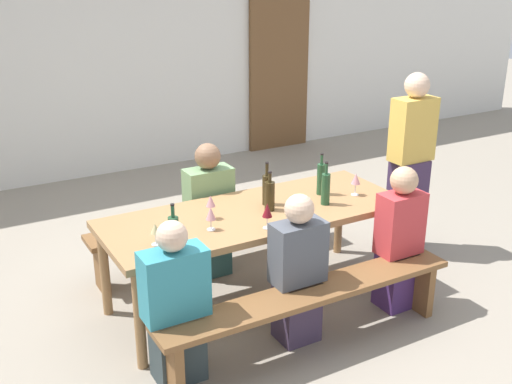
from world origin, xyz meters
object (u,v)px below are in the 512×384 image
at_px(wine_glass_3, 267,211).
at_px(seated_guest_near_0, 176,308).
at_px(wine_glass_0, 155,230).
at_px(wine_glass_4, 356,180).
at_px(wine_bottle_2, 270,195).
at_px(wine_glass_2, 211,214).
at_px(wine_glass_1, 211,202).
at_px(wine_bottle_3, 321,178).
at_px(wine_bottle_4, 174,232).
at_px(bench_near, 311,302).
at_px(wine_bottle_1, 267,189).
at_px(standing_host, 410,167).
at_px(wine_bottle_0, 326,188).
at_px(seated_guest_near_1, 298,273).
at_px(seated_guest_far_0, 209,213).
at_px(seated_guest_near_2, 399,241).
at_px(tasting_table, 256,220).
at_px(bench_far, 214,224).
at_px(wooden_door, 279,72).

distance_m(wine_glass_3, seated_guest_near_0, 0.93).
xyz_separation_m(wine_glass_0, wine_glass_4, (1.69, 0.09, 0.02)).
relative_size(wine_bottle_2, wine_glass_2, 1.77).
distance_m(wine_glass_1, wine_glass_3, 0.43).
height_order(wine_bottle_3, wine_bottle_4, wine_bottle_3).
bearing_deg(bench_near, wine_glass_1, 114.53).
bearing_deg(wine_bottle_1, standing_host, 1.88).
relative_size(wine_bottle_0, seated_guest_near_1, 0.31).
bearing_deg(wine_glass_0, standing_host, 7.12).
height_order(wine_bottle_1, seated_guest_far_0, seated_guest_far_0).
bearing_deg(seated_guest_near_2, wine_bottle_4, 80.10).
bearing_deg(wine_glass_0, wine_glass_4, 2.92).
xyz_separation_m(wine_glass_3, seated_guest_near_0, (-0.81, -0.28, -0.38)).
distance_m(wine_bottle_0, seated_guest_near_2, 0.67).
height_order(tasting_table, seated_guest_near_1, seated_guest_near_1).
height_order(wine_bottle_0, wine_glass_0, wine_bottle_0).
bearing_deg(wine_glass_4, wine_bottle_3, 145.64).
height_order(bench_far, wine_bottle_1, wine_bottle_1).
xyz_separation_m(wooden_door, wine_glass_3, (-2.43, -3.82, -0.17)).
bearing_deg(seated_guest_near_0, wooden_door, -38.34).
xyz_separation_m(wine_bottle_0, seated_guest_near_2, (0.36, -0.45, -0.34)).
bearing_deg(wine_glass_3, bench_far, 85.23).
height_order(wine_glass_2, wine_glass_4, wine_glass_4).
height_order(seated_guest_near_2, standing_host, standing_host).
height_order(wine_bottle_4, seated_guest_far_0, seated_guest_far_0).
height_order(wine_glass_0, seated_guest_far_0, seated_guest_far_0).
xyz_separation_m(wooden_door, bench_far, (-2.35, -2.78, -0.69)).
height_order(wine_glass_4, seated_guest_far_0, seated_guest_far_0).
xyz_separation_m(wine_glass_0, seated_guest_far_0, (0.74, 0.77, -0.32)).
bearing_deg(bench_far, seated_guest_near_1, -90.38).
xyz_separation_m(wooden_door, wine_bottle_2, (-2.25, -3.54, -0.18)).
relative_size(bench_near, seated_guest_near_0, 2.02).
bearing_deg(wine_glass_4, wine_glass_2, -177.85).
height_order(wine_glass_2, wine_glass_3, wine_glass_3).
relative_size(wine_glass_0, wine_glass_4, 0.86).
relative_size(wooden_door, wine_glass_4, 11.75).
xyz_separation_m(wine_glass_3, seated_guest_near_1, (0.08, -0.28, -0.37)).
xyz_separation_m(wine_bottle_4, seated_guest_near_2, (1.65, -0.29, -0.33)).
bearing_deg(wine_glass_0, bench_near, -33.01).
distance_m(wooden_door, bench_near, 4.90).
relative_size(bench_far, wine_bottle_4, 7.00).
bearing_deg(wine_bottle_4, wooden_door, 50.72).
distance_m(bench_far, wine_glass_1, 0.94).
height_order(seated_guest_near_0, standing_host, standing_host).
bearing_deg(bench_near, seated_guest_near_0, 170.49).
bearing_deg(bench_near, wine_bottle_4, 150.36).
relative_size(wine_bottle_4, wine_glass_3, 1.68).
height_order(wine_bottle_3, seated_guest_near_2, seated_guest_near_2).
xyz_separation_m(wine_bottle_0, wine_bottle_4, (-1.29, -0.16, -0.01)).
distance_m(tasting_table, wine_bottle_2, 0.21).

